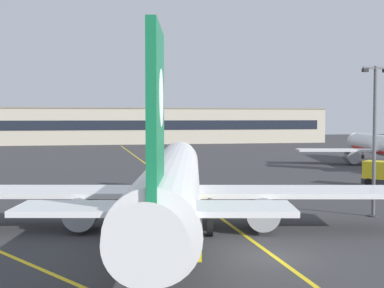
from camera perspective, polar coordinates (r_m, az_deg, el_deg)
The scene contains 7 objects.
ground_plane at distance 31.41m, azimuth 8.88°, elevation -11.88°, with size 400.00×400.00×0.00m, color #353538.
taxiway_centreline at distance 59.93m, azimuth -1.29°, elevation -4.77°, with size 0.30×180.00×0.01m, color yellow.
taxiway_lead_in_stripe at distance 31.61m, azimuth -17.63°, elevation -11.88°, with size 0.30×60.00×0.01m, color yellow.
airliner_foreground at distance 37.60m, azimuth -2.13°, elevation -4.17°, with size 32.30×41.17×11.65m.
apron_lamp_post at distance 45.03m, azimuth 18.92°, elevation 0.62°, with size 2.24×0.90×12.05m.
safety_cone_by_nose_gear at distance 53.64m, azimuth -2.99°, elevation -5.40°, with size 0.44×0.44×0.55m.
terminal_building at distance 161.59m, azimuth -9.44°, elevation 1.95°, with size 137.57×12.40×10.91m.
Camera 1 is at (-10.74, -28.41, 7.98)m, focal length 49.89 mm.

